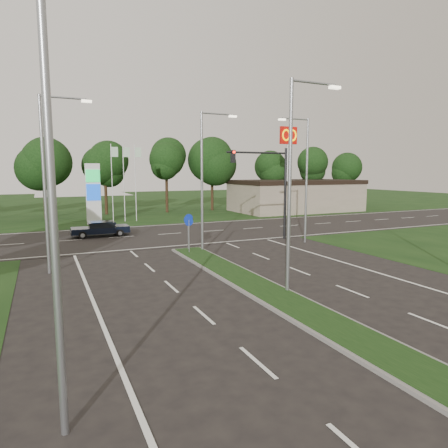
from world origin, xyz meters
name	(u,v)px	position (x,y,z in m)	size (l,w,h in m)	color
ground	(380,353)	(0.00, 0.00, 0.00)	(160.00, 160.00, 0.00)	black
verge_far	(104,206)	(0.00, 55.00, 0.00)	(160.00, 50.00, 0.02)	black
cross_road	(158,235)	(0.00, 24.00, 0.00)	(160.00, 12.00, 0.02)	black
median_kerb	(299,309)	(0.00, 4.00, 0.06)	(2.00, 26.00, 0.12)	slate
commercial_building	(296,196)	(22.00, 36.00, 2.00)	(16.00, 9.00, 4.00)	gray
streetlight_median_near	(294,175)	(1.00, 6.00, 5.08)	(2.53, 0.22, 9.00)	gray
streetlight_median_far	(205,174)	(1.00, 16.00, 5.08)	(2.53, 0.22, 9.00)	gray
streetlight_left_near	(63,180)	(-8.30, 0.00, 5.08)	(2.53, 0.22, 9.00)	gray
streetlight_left_far	(48,175)	(-8.30, 14.00, 5.08)	(2.53, 0.22, 9.00)	gray
streetlight_right_far	(304,174)	(8.80, 16.00, 5.08)	(2.53, 0.22, 9.00)	gray
traffic_signal	(271,179)	(7.19, 18.00, 4.65)	(5.10, 0.42, 7.00)	black
median_signs	(189,226)	(0.00, 16.40, 1.71)	(1.16, 1.76, 2.38)	gray
gas_pylon	(95,192)	(-3.79, 33.05, 3.20)	(5.80, 1.26, 8.00)	silver
mcdonalds_sign	(288,148)	(18.00, 31.97, 7.99)	(2.20, 0.47, 10.40)	silver
treeline_far	(121,158)	(0.10, 39.93, 6.83)	(6.00, 6.00, 9.90)	black
navy_sedan	(101,229)	(-4.47, 25.02, 0.66)	(4.49, 1.95, 1.22)	black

